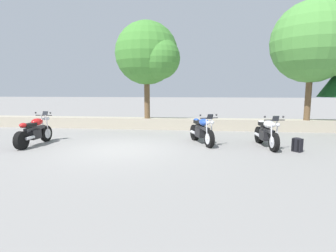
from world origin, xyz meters
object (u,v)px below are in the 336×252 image
Objects in this scene: leafy_tree_mid_left at (317,43)px; motorcycle_red_near_left at (35,132)px; motorcycle_blue_centre at (202,131)px; rider_backpack at (297,144)px; leafy_tree_far_left at (149,54)px; motorcycle_white_far_right at (267,133)px.

motorcycle_red_near_left is at bearing -159.19° from leafy_tree_mid_left.
motorcycle_blue_centre is 3.23m from rider_backpack.
motorcycle_blue_centre is (6.05, 0.92, 0.00)m from motorcycle_red_near_left.
motorcycle_blue_centre is at bearing 162.86° from rider_backpack.
leafy_tree_far_left is at bearing 127.72° from motorcycle_blue_centre.
leafy_tree_far_left is at bearing 142.86° from motorcycle_white_far_right.
motorcycle_red_near_left and motorcycle_white_far_right have the same top height.
motorcycle_blue_centre is at bearing 171.85° from motorcycle_white_far_right.
motorcycle_blue_centre is at bearing 8.66° from motorcycle_red_near_left.
leafy_tree_far_left is at bearing 142.86° from rider_backpack.
motorcycle_red_near_left is 0.43× the size of leafy_tree_far_left.
rider_backpack is (0.83, -0.63, -0.24)m from motorcycle_white_far_right.
motorcycle_blue_centre is at bearing -52.28° from leafy_tree_far_left.
rider_backpack is at bearing -37.14° from leafy_tree_far_left.
motorcycle_red_near_left is at bearing -175.87° from motorcycle_white_far_right.
leafy_tree_far_left is at bearing -179.86° from leafy_tree_mid_left.
rider_backpack is at bearing -17.14° from motorcycle_blue_centre.
leafy_tree_far_left is (-2.58, 3.34, 3.23)m from motorcycle_blue_centre.
leafy_tree_far_left is (3.46, 4.26, 3.23)m from motorcycle_red_near_left.
motorcycle_white_far_right is (8.30, 0.60, 0.00)m from motorcycle_red_near_left.
leafy_tree_mid_left is (11.26, 4.28, 3.61)m from motorcycle_red_near_left.
motorcycle_blue_centre reaches higher than rider_backpack.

